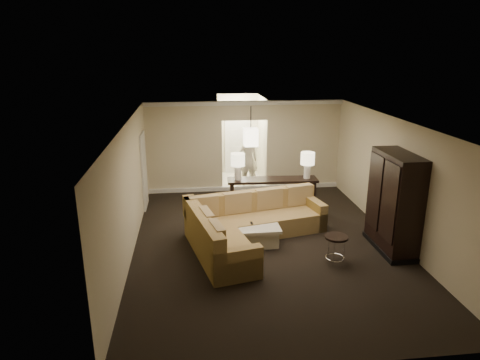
{
  "coord_description": "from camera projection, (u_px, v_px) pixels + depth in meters",
  "views": [
    {
      "loc": [
        -1.66,
        -8.83,
        4.32
      ],
      "look_at": [
        -0.48,
        1.2,
        1.19
      ],
      "focal_mm": 32.0,
      "sensor_mm": 36.0,
      "label": 1
    }
  ],
  "objects": [
    {
      "name": "ceiling",
      "position": [
        269.0,
        123.0,
        9.01
      ],
      "size": [
        6.0,
        8.0,
        0.02
      ],
      "primitive_type": "cube",
      "color": "silver",
      "rests_on": "wall_back"
    },
    {
      "name": "table_lamp_right",
      "position": [
        308.0,
        161.0,
        11.43
      ],
      "size": [
        0.37,
        0.37,
        0.72
      ],
      "color": "silver",
      "rests_on": "console_table"
    },
    {
      "name": "drink_table",
      "position": [
        336.0,
        244.0,
        8.87
      ],
      "size": [
        0.48,
        0.48,
        0.6
      ],
      "rotation": [
        0.0,
        0.0,
        0.01
      ],
      "color": "black",
      "rests_on": "ground"
    },
    {
      "name": "pendant_light",
      "position": [
        251.0,
        137.0,
        11.82
      ],
      "size": [
        0.38,
        0.38,
        1.09
      ],
      "color": "black",
      "rests_on": "ceiling"
    },
    {
      "name": "baseboard",
      "position": [
        245.0,
        188.0,
        13.57
      ],
      "size": [
        6.0,
        0.1,
        0.12
      ],
      "primitive_type": "cube",
      "color": "silver",
      "rests_on": "ground"
    },
    {
      "name": "console_table",
      "position": [
        272.0,
        192.0,
        11.63
      ],
      "size": [
        2.45,
        0.67,
        0.94
      ],
      "rotation": [
        0.0,
        0.0,
        -0.05
      ],
      "color": "black",
      "rests_on": "ground"
    },
    {
      "name": "foyer",
      "position": [
        240.0,
        140.0,
        14.52
      ],
      "size": [
        1.44,
        2.02,
        2.8
      ],
      "color": "white",
      "rests_on": "ground"
    },
    {
      "name": "armoire",
      "position": [
        394.0,
        205.0,
        9.29
      ],
      "size": [
        0.65,
        1.53,
        2.2
      ],
      "color": "black",
      "rests_on": "ground"
    },
    {
      "name": "coffee_table",
      "position": [
        254.0,
        231.0,
        9.93
      ],
      "size": [
        1.12,
        1.12,
        0.47
      ],
      "rotation": [
        0.0,
        0.0,
        0.01
      ],
      "color": "silver",
      "rests_on": "ground"
    },
    {
      "name": "wall_left",
      "position": [
        129.0,
        191.0,
        9.09
      ],
      "size": [
        0.04,
        8.0,
        2.8
      ],
      "primitive_type": "cube",
      "color": "beige",
      "rests_on": "ground"
    },
    {
      "name": "wall_front",
      "position": [
        322.0,
        279.0,
        5.63
      ],
      "size": [
        6.0,
        0.04,
        2.8
      ],
      "primitive_type": "cube",
      "color": "beige",
      "rests_on": "ground"
    },
    {
      "name": "side_door",
      "position": [
        144.0,
        171.0,
        11.85
      ],
      "size": [
        0.05,
        0.9,
        2.1
      ],
      "primitive_type": "cube",
      "color": "silver",
      "rests_on": "ground"
    },
    {
      "name": "wall_right",
      "position": [
        397.0,
        181.0,
        9.76
      ],
      "size": [
        0.04,
        8.0,
        2.8
      ],
      "primitive_type": "cube",
      "color": "beige",
      "rests_on": "ground"
    },
    {
      "name": "crown_molding",
      "position": [
        245.0,
        103.0,
        12.78
      ],
      "size": [
        6.0,
        0.1,
        0.12
      ],
      "primitive_type": "cube",
      "color": "silver",
      "rests_on": "wall_back"
    },
    {
      "name": "table_lamp_left",
      "position": [
        238.0,
        162.0,
        11.31
      ],
      "size": [
        0.37,
        0.37,
        0.72
      ],
      "color": "silver",
      "rests_on": "console_table"
    },
    {
      "name": "wall_back",
      "position": [
        245.0,
        146.0,
        13.22
      ],
      "size": [
        6.0,
        0.04,
        2.8
      ],
      "primitive_type": "cube",
      "color": "beige",
      "rests_on": "ground"
    },
    {
      "name": "sectional_sofa",
      "position": [
        246.0,
        226.0,
        9.82
      ],
      "size": [
        3.49,
        3.22,
        1.0
      ],
      "rotation": [
        0.0,
        0.0,
        0.22
      ],
      "color": "brown",
      "rests_on": "ground"
    },
    {
      "name": "ground",
      "position": [
        267.0,
        244.0,
        9.84
      ],
      "size": [
        8.0,
        8.0,
        0.0
      ],
      "primitive_type": "plane",
      "color": "black",
      "rests_on": "ground"
    },
    {
      "name": "person",
      "position": [
        248.0,
        158.0,
        13.65
      ],
      "size": [
        0.74,
        0.55,
        1.91
      ],
      "primitive_type": "imported",
      "rotation": [
        0.0,
        0.0,
        3.27
      ],
      "color": "silver",
      "rests_on": "ground"
    }
  ]
}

